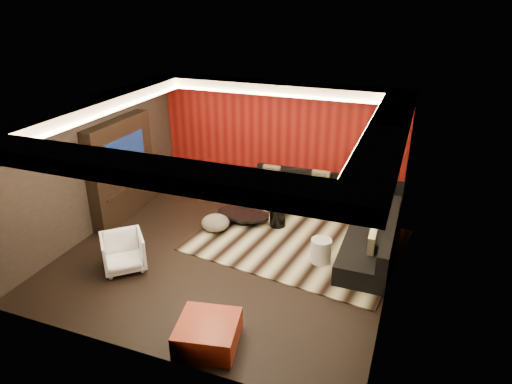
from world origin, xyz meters
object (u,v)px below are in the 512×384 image
at_px(coffee_table, 243,217).
at_px(drum_stool, 278,217).
at_px(armchair, 123,252).
at_px(orange_ottoman, 208,333).
at_px(white_side_table, 321,251).
at_px(sectional_sofa, 338,212).

height_order(coffee_table, drum_stool, drum_stool).
bearing_deg(armchair, orange_ottoman, -70.22).
height_order(drum_stool, armchair, armchair).
height_order(white_side_table, sectional_sofa, sectional_sofa).
distance_m(drum_stool, armchair, 3.31).
distance_m(white_side_table, armchair, 3.64).
distance_m(white_side_table, orange_ottoman, 2.88).
bearing_deg(armchair, sectional_sofa, 1.22).
distance_m(coffee_table, armchair, 2.81).
distance_m(white_side_table, sectional_sofa, 1.67).
bearing_deg(orange_ottoman, coffee_table, 104.45).
xyz_separation_m(drum_stool, armchair, (-2.13, -2.53, 0.11)).
bearing_deg(armchair, white_side_table, -18.36).
bearing_deg(armchair, drum_stool, 7.68).
xyz_separation_m(white_side_table, sectional_sofa, (-0.01, 1.67, 0.02)).
height_order(white_side_table, armchair, armchair).
bearing_deg(coffee_table, sectional_sofa, 19.47).
relative_size(orange_ottoman, armchair, 1.15).
distance_m(drum_stool, sectional_sofa, 1.33).
bearing_deg(drum_stool, armchair, -130.09).
xyz_separation_m(armchair, sectional_sofa, (3.31, 3.14, -0.08)).
height_order(coffee_table, orange_ottoman, orange_ottoman).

